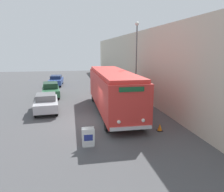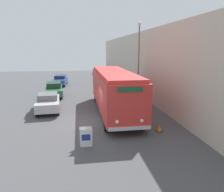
{
  "view_description": "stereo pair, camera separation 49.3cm",
  "coord_description": "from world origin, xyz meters",
  "px_view_note": "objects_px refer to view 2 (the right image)",
  "views": [
    {
      "loc": [
        -1.46,
        -15.12,
        5.19
      ],
      "look_at": [
        1.31,
        -0.49,
        2.0
      ],
      "focal_mm": 35.0,
      "sensor_mm": 36.0,
      "label": 1
    },
    {
      "loc": [
        -0.98,
        -15.2,
        5.19
      ],
      "look_at": [
        1.31,
        -0.49,
        2.0
      ],
      "focal_mm": 35.0,
      "sensor_mm": 36.0,
      "label": 2
    }
  ],
  "objects_px": {
    "streetlamp": "(139,53)",
    "parked_car_far": "(60,80)",
    "vintage_bus": "(114,89)",
    "traffic_cone": "(159,128)",
    "parked_car_mid": "(54,89)",
    "sign_board": "(86,137)",
    "parked_car_near": "(48,102)"
  },
  "relations": [
    {
      "from": "traffic_cone",
      "to": "parked_car_near",
      "type": "bearing_deg",
      "value": 142.02
    },
    {
      "from": "streetlamp",
      "to": "parked_car_mid",
      "type": "height_order",
      "value": "streetlamp"
    },
    {
      "from": "sign_board",
      "to": "parked_car_mid",
      "type": "bearing_deg",
      "value": 102.62
    },
    {
      "from": "parked_car_mid",
      "to": "parked_car_far",
      "type": "bearing_deg",
      "value": 83.47
    },
    {
      "from": "vintage_bus",
      "to": "sign_board",
      "type": "height_order",
      "value": "vintage_bus"
    },
    {
      "from": "parked_car_near",
      "to": "parked_car_mid",
      "type": "xyz_separation_m",
      "value": [
        -0.14,
        6.19,
        0.0
      ]
    },
    {
      "from": "sign_board",
      "to": "streetlamp",
      "type": "xyz_separation_m",
      "value": [
        5.54,
        9.62,
        4.37
      ]
    },
    {
      "from": "sign_board",
      "to": "parked_car_far",
      "type": "distance_m",
      "value": 21.8
    },
    {
      "from": "vintage_bus",
      "to": "parked_car_mid",
      "type": "relative_size",
      "value": 2.36
    },
    {
      "from": "vintage_bus",
      "to": "traffic_cone",
      "type": "xyz_separation_m",
      "value": [
        2.18,
        -4.85,
        -1.72
      ]
    },
    {
      "from": "parked_car_far",
      "to": "sign_board",
      "type": "bearing_deg",
      "value": -79.43
    },
    {
      "from": "streetlamp",
      "to": "parked_car_mid",
      "type": "relative_size",
      "value": 1.6
    },
    {
      "from": "streetlamp",
      "to": "parked_car_mid",
      "type": "bearing_deg",
      "value": 154.61
    },
    {
      "from": "parked_car_far",
      "to": "traffic_cone",
      "type": "xyz_separation_m",
      "value": [
        7.7,
        -20.07,
        -0.52
      ]
    },
    {
      "from": "vintage_bus",
      "to": "parked_car_far",
      "type": "bearing_deg",
      "value": 109.95
    },
    {
      "from": "parked_car_near",
      "to": "traffic_cone",
      "type": "xyz_separation_m",
      "value": [
        7.68,
        -6.0,
        -0.55
      ]
    },
    {
      "from": "streetlamp",
      "to": "traffic_cone",
      "type": "distance_m",
      "value": 9.38
    },
    {
      "from": "parked_car_mid",
      "to": "parked_car_far",
      "type": "xyz_separation_m",
      "value": [
        0.12,
        7.89,
        -0.04
      ]
    },
    {
      "from": "streetlamp",
      "to": "sign_board",
      "type": "bearing_deg",
      "value": -119.91
    },
    {
      "from": "streetlamp",
      "to": "parked_car_far",
      "type": "height_order",
      "value": "streetlamp"
    },
    {
      "from": "parked_car_far",
      "to": "streetlamp",
      "type": "bearing_deg",
      "value": -51.88
    },
    {
      "from": "vintage_bus",
      "to": "parked_car_far",
      "type": "relative_size",
      "value": 2.35
    },
    {
      "from": "parked_car_near",
      "to": "sign_board",
      "type": "bearing_deg",
      "value": -73.27
    },
    {
      "from": "vintage_bus",
      "to": "parked_car_near",
      "type": "xyz_separation_m",
      "value": [
        -5.51,
        1.14,
        -1.17
      ]
    },
    {
      "from": "parked_car_mid",
      "to": "traffic_cone",
      "type": "bearing_deg",
      "value": -62.96
    },
    {
      "from": "parked_car_mid",
      "to": "traffic_cone",
      "type": "distance_m",
      "value": 14.49
    },
    {
      "from": "parked_car_near",
      "to": "streetlamp",
      "type": "bearing_deg",
      "value": 9.39
    },
    {
      "from": "streetlamp",
      "to": "parked_car_far",
      "type": "distance_m",
      "value": 15.25
    },
    {
      "from": "parked_car_near",
      "to": "parked_car_far",
      "type": "distance_m",
      "value": 14.08
    },
    {
      "from": "sign_board",
      "to": "parked_car_far",
      "type": "height_order",
      "value": "parked_car_far"
    },
    {
      "from": "sign_board",
      "to": "parked_car_far",
      "type": "bearing_deg",
      "value": 97.77
    },
    {
      "from": "sign_board",
      "to": "parked_car_far",
      "type": "xyz_separation_m",
      "value": [
        -2.95,
        21.6,
        0.23
      ]
    }
  ]
}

